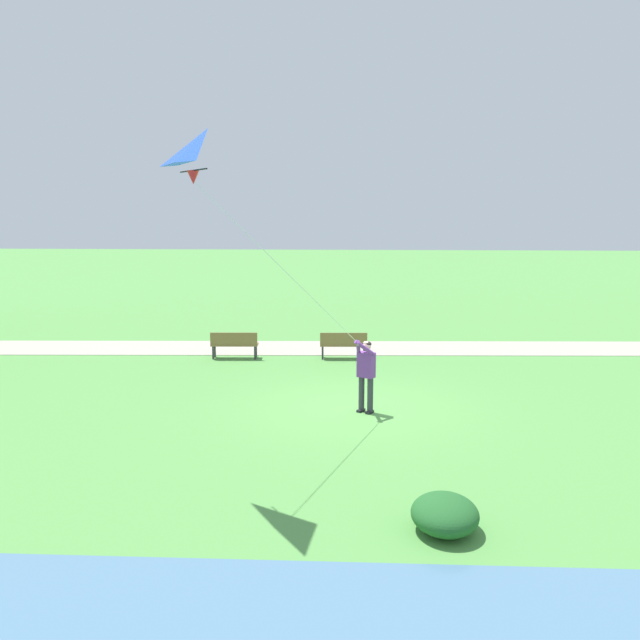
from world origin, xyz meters
The scene contains 7 objects.
ground_plane centered at (0.00, 0.00, 0.00)m, with size 120.00×120.00×0.00m, color #569947.
walkway_path centered at (7.13, 2.00, 0.01)m, with size 2.40×32.00×0.02m, color #ADA393.
person_kite_flyer centered at (-0.30, -0.19, 1.05)m, with size 0.62×0.53×1.83m.
flying_kite centered at (-4.90, 2.49, 5.64)m, with size 5.08×3.09×4.29m.
park_bench_near_walkway centered at (5.53, 0.43, 0.51)m, with size 0.50×1.52×0.88m.
park_bench_far_walkway centered at (5.38, 3.93, 0.51)m, with size 0.50×1.52×0.88m.
lakeside_shrub centered at (-6.38, -1.30, 0.28)m, with size 1.22×1.03×0.55m, color #236028.
Camera 1 is at (-16.41, 0.08, 4.90)m, focal length 39.26 mm.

